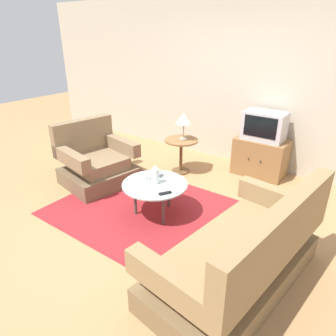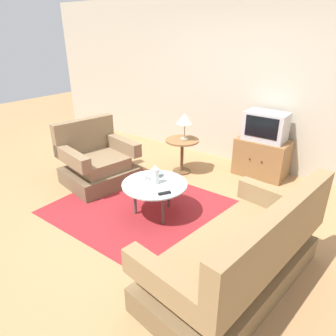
{
  "view_description": "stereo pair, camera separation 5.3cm",
  "coord_description": "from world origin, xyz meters",
  "px_view_note": "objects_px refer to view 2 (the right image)",
  "views": [
    {
      "loc": [
        2.03,
        -2.64,
        2.12
      ],
      "look_at": [
        -0.01,
        0.18,
        0.55
      ],
      "focal_mm": 32.57,
      "sensor_mm": 36.0,
      "label": 1
    },
    {
      "loc": [
        2.07,
        -2.61,
        2.12
      ],
      "look_at": [
        -0.01,
        0.18,
        0.55
      ],
      "focal_mm": 32.57,
      "sensor_mm": 36.0,
      "label": 2
    }
  ],
  "objects_px": {
    "couch": "(239,258)",
    "television": "(266,126)",
    "table_lamp": "(185,119)",
    "tv_stand": "(262,157)",
    "coffee_table": "(155,186)",
    "bowl": "(157,174)",
    "tv_remote_dark": "(164,193)",
    "vase": "(155,174)",
    "mug": "(144,176)",
    "side_table": "(182,149)",
    "armchair": "(97,163)"
  },
  "relations": [
    {
      "from": "bowl",
      "to": "armchair",
      "type": "bearing_deg",
      "value": 179.07
    },
    {
      "from": "couch",
      "to": "mug",
      "type": "height_order",
      "value": "couch"
    },
    {
      "from": "side_table",
      "to": "tv_stand",
      "type": "relative_size",
      "value": 0.71
    },
    {
      "from": "couch",
      "to": "bowl",
      "type": "bearing_deg",
      "value": 72.93
    },
    {
      "from": "coffee_table",
      "to": "bowl",
      "type": "relative_size",
      "value": 4.96
    },
    {
      "from": "tv_stand",
      "to": "television",
      "type": "bearing_deg",
      "value": -90.0
    },
    {
      "from": "side_table",
      "to": "tv_remote_dark",
      "type": "height_order",
      "value": "side_table"
    },
    {
      "from": "couch",
      "to": "tv_stand",
      "type": "bearing_deg",
      "value": 24.15
    },
    {
      "from": "armchair",
      "to": "tv_stand",
      "type": "relative_size",
      "value": 1.42
    },
    {
      "from": "armchair",
      "to": "side_table",
      "type": "distance_m",
      "value": 1.35
    },
    {
      "from": "tv_remote_dark",
      "to": "table_lamp",
      "type": "bearing_deg",
      "value": -123.09
    },
    {
      "from": "coffee_table",
      "to": "mug",
      "type": "xyz_separation_m",
      "value": [
        -0.17,
        -0.0,
        0.08
      ]
    },
    {
      "from": "side_table",
      "to": "vase",
      "type": "distance_m",
      "value": 1.32
    },
    {
      "from": "coffee_table",
      "to": "bowl",
      "type": "distance_m",
      "value": 0.22
    },
    {
      "from": "armchair",
      "to": "tv_stand",
      "type": "bearing_deg",
      "value": 143.07
    },
    {
      "from": "table_lamp",
      "to": "mug",
      "type": "relative_size",
      "value": 3.06
    },
    {
      "from": "television",
      "to": "table_lamp",
      "type": "xyz_separation_m",
      "value": [
        -1.04,
        -0.65,
        0.08
      ]
    },
    {
      "from": "couch",
      "to": "television",
      "type": "relative_size",
      "value": 3.02
    },
    {
      "from": "television",
      "to": "vase",
      "type": "bearing_deg",
      "value": -107.95
    },
    {
      "from": "table_lamp",
      "to": "tv_remote_dark",
      "type": "distance_m",
      "value": 1.62
    },
    {
      "from": "tv_stand",
      "to": "television",
      "type": "relative_size",
      "value": 1.28
    },
    {
      "from": "vase",
      "to": "coffee_table",
      "type": "bearing_deg",
      "value": -87.39
    },
    {
      "from": "television",
      "to": "table_lamp",
      "type": "relative_size",
      "value": 1.45
    },
    {
      "from": "side_table",
      "to": "tv_remote_dark",
      "type": "xyz_separation_m",
      "value": [
        0.7,
        -1.38,
        0.04
      ]
    },
    {
      "from": "coffee_table",
      "to": "couch",
      "type": "bearing_deg",
      "value": -19.78
    },
    {
      "from": "armchair",
      "to": "vase",
      "type": "distance_m",
      "value": 1.32
    },
    {
      "from": "side_table",
      "to": "tv_remote_dark",
      "type": "distance_m",
      "value": 1.55
    },
    {
      "from": "coffee_table",
      "to": "table_lamp",
      "type": "relative_size",
      "value": 1.89
    },
    {
      "from": "side_table",
      "to": "mug",
      "type": "relative_size",
      "value": 4.04
    },
    {
      "from": "table_lamp",
      "to": "tv_stand",
      "type": "bearing_deg",
      "value": 32.07
    },
    {
      "from": "coffee_table",
      "to": "mug",
      "type": "distance_m",
      "value": 0.19
    },
    {
      "from": "couch",
      "to": "vase",
      "type": "distance_m",
      "value": 1.45
    },
    {
      "from": "side_table",
      "to": "vase",
      "type": "relative_size",
      "value": 2.34
    },
    {
      "from": "couch",
      "to": "vase",
      "type": "relative_size",
      "value": 7.81
    },
    {
      "from": "tv_stand",
      "to": "tv_remote_dark",
      "type": "bearing_deg",
      "value": -100.04
    },
    {
      "from": "tv_stand",
      "to": "table_lamp",
      "type": "relative_size",
      "value": 1.86
    },
    {
      "from": "coffee_table",
      "to": "television",
      "type": "height_order",
      "value": "television"
    },
    {
      "from": "coffee_table",
      "to": "bowl",
      "type": "bearing_deg",
      "value": 122.66
    },
    {
      "from": "couch",
      "to": "side_table",
      "type": "height_order",
      "value": "couch"
    },
    {
      "from": "side_table",
      "to": "bowl",
      "type": "xyz_separation_m",
      "value": [
        0.33,
        -1.07,
        0.05
      ]
    },
    {
      "from": "couch",
      "to": "television",
      "type": "bearing_deg",
      "value": 24.17
    },
    {
      "from": "bowl",
      "to": "couch",
      "type": "bearing_deg",
      "value": -24.5
    },
    {
      "from": "side_table",
      "to": "television",
      "type": "relative_size",
      "value": 0.91
    },
    {
      "from": "coffee_table",
      "to": "tv_remote_dark",
      "type": "bearing_deg",
      "value": -28.06
    },
    {
      "from": "coffee_table",
      "to": "television",
      "type": "xyz_separation_m",
      "value": [
        0.62,
        1.92,
        0.41
      ]
    },
    {
      "from": "television",
      "to": "table_lamp",
      "type": "distance_m",
      "value": 1.23
    },
    {
      "from": "side_table",
      "to": "television",
      "type": "xyz_separation_m",
      "value": [
        1.07,
        0.67,
        0.4
      ]
    },
    {
      "from": "armchair",
      "to": "mug",
      "type": "relative_size",
      "value": 8.05
    },
    {
      "from": "tv_stand",
      "to": "mug",
      "type": "bearing_deg",
      "value": -112.25
    },
    {
      "from": "coffee_table",
      "to": "tv_stand",
      "type": "relative_size",
      "value": 1.02
    }
  ]
}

